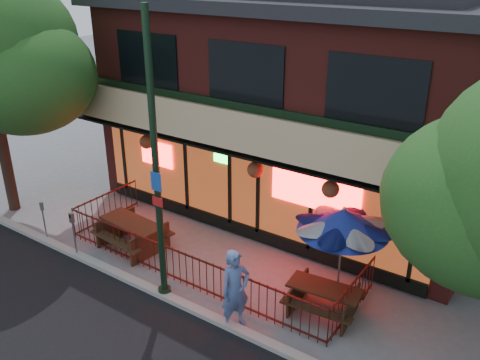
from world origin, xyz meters
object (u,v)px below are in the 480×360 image
Objects in this scene: street_light at (157,180)px; patio_umbrella at (343,221)px; pedestrian at (235,290)px; picnic_table_left at (132,230)px; parking_meter_far at (43,215)px; parking_meter_near at (73,227)px; picnic_table_right at (324,296)px.

patio_umbrella is at bearing 34.08° from street_light.
picnic_table_left is at bearing 99.05° from pedestrian.
parking_meter_near is at bearing -3.10° from parking_meter_far.
patio_umbrella is at bearing 90.34° from picnic_table_right.
patio_umbrella is at bearing 16.19° from parking_meter_far.
pedestrian is at bearing 0.42° from parking_meter_far.
patio_umbrella is at bearing 11.72° from picnic_table_left.
picnic_table_left is 1.65m from parking_meter_near.
parking_meter_far is (-6.92, -0.05, -0.12)m from pedestrian.
street_light reaches higher than picnic_table_left.
street_light is 3.82× the size of picnic_table_right.
patio_umbrella reaches higher than parking_meter_far.
patio_umbrella is 8.80m from parking_meter_far.
picnic_table_right is 8.53m from parking_meter_far.
parking_meter_near is at bearing -166.11° from picnic_table_right.
parking_meter_near is at bearing -127.04° from picnic_table_left.
picnic_table_left is 0.84× the size of patio_umbrella.
parking_meter_near is (-0.97, -1.28, 0.38)m from picnic_table_left.
parking_meter_far is at bearing 176.90° from parking_meter_near.
street_light is at bearing 1.35° from parking_meter_near.
picnic_table_right is at bearing -89.66° from patio_umbrella.
picnic_table_right is 1.33× the size of parking_meter_near.
street_light reaches higher than pedestrian.
picnic_table_left reaches higher than picnic_table_right.
picnic_table_right is at bearing -19.20° from pedestrian.
parking_meter_near is 1.48m from parking_meter_far.
picnic_table_left is 1.07× the size of pedestrian.
picnic_table_right is (5.93, 0.42, -0.08)m from picnic_table_left.
patio_umbrella is 7.43m from parking_meter_near.
street_light is 5.07× the size of parking_meter_near.
parking_meter_far is (-8.37, -1.62, 0.39)m from picnic_table_right.
patio_umbrella reaches higher than parking_meter_near.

